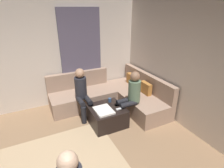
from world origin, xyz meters
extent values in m
cube|color=beige|center=(0.00, 2.94, 1.35)|extent=(6.00, 0.12, 2.70)
cube|color=beige|center=(-2.94, 0.00, 1.35)|extent=(0.12, 6.00, 2.70)
cube|color=#595166|center=(-2.84, 1.30, 1.25)|extent=(0.06, 1.10, 2.50)
cube|color=#9E7F6B|center=(-1.78, 2.41, 0.21)|extent=(2.10, 0.85, 0.42)
cube|color=#9E7F6B|center=(-1.78, 2.76, 0.65)|extent=(2.10, 0.14, 0.45)
cube|color=#9E7F6B|center=(-2.41, 1.13, 0.21)|extent=(0.85, 1.70, 0.42)
cube|color=#9E7F6B|center=(-2.76, 1.13, 0.65)|extent=(0.14, 1.70, 0.45)
cube|color=#B27233|center=(-2.28, 2.58, 0.54)|extent=(0.36, 0.12, 0.36)
cube|color=#B27233|center=(-1.58, 2.58, 0.54)|extent=(0.36, 0.12, 0.36)
cube|color=black|center=(-1.37, 1.37, 0.21)|extent=(0.76, 0.76, 0.42)
cube|color=white|center=(-1.27, 1.25, 0.44)|extent=(0.44, 0.36, 0.04)
cylinder|color=#334C72|center=(-1.59, 1.55, 0.47)|extent=(0.08, 0.08, 0.10)
cube|color=white|center=(-1.19, 1.59, 0.43)|extent=(0.05, 0.15, 0.02)
cylinder|color=black|center=(-1.20, 1.63, 0.21)|extent=(0.12, 0.12, 0.42)
cylinder|color=black|center=(-1.38, 1.63, 0.21)|extent=(0.12, 0.12, 0.42)
cylinder|color=black|center=(-1.20, 1.83, 0.48)|extent=(0.12, 0.40, 0.12)
cylinder|color=black|center=(-1.38, 1.83, 0.48)|extent=(0.12, 0.40, 0.12)
cylinder|color=#597259|center=(-1.29, 2.03, 0.73)|extent=(0.28, 0.28, 0.50)
sphere|color=#8C664C|center=(-1.29, 2.03, 1.09)|extent=(0.22, 0.22, 0.22)
cylinder|color=black|center=(-1.63, 1.08, 0.21)|extent=(0.12, 0.12, 0.42)
cylinder|color=black|center=(-1.63, 0.90, 0.21)|extent=(0.12, 0.12, 0.42)
cylinder|color=black|center=(-1.83, 1.08, 0.48)|extent=(0.40, 0.12, 0.12)
cylinder|color=black|center=(-1.83, 0.90, 0.48)|extent=(0.40, 0.12, 0.12)
cylinder|color=#26262D|center=(-2.03, 0.99, 0.73)|extent=(0.28, 0.28, 0.50)
sphere|color=tan|center=(-2.03, 0.99, 1.09)|extent=(0.22, 0.22, 0.22)
sphere|color=#D8AD8C|center=(0.39, 0.13, 1.07)|extent=(0.22, 0.22, 0.22)
camera|label=1|loc=(1.79, -0.06, 2.50)|focal=28.70mm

